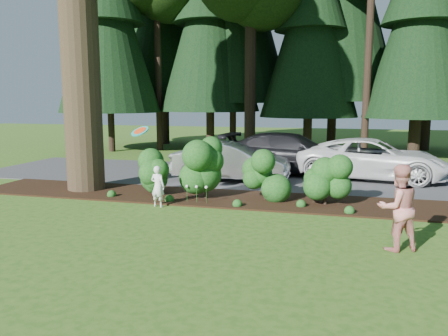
# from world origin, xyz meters

# --- Properties ---
(ground) EXTENTS (80.00, 80.00, 0.00)m
(ground) POSITION_xyz_m (0.00, 0.00, 0.00)
(ground) COLOR #285016
(ground) RESTS_ON ground
(mulch_bed) EXTENTS (16.00, 2.50, 0.05)m
(mulch_bed) POSITION_xyz_m (0.00, 3.25, 0.03)
(mulch_bed) COLOR black
(mulch_bed) RESTS_ON ground
(driveway) EXTENTS (22.00, 6.00, 0.03)m
(driveway) POSITION_xyz_m (0.00, 7.50, 0.01)
(driveway) COLOR #38383A
(driveway) RESTS_ON ground
(shrub_row) EXTENTS (6.53, 1.60, 1.61)m
(shrub_row) POSITION_xyz_m (0.77, 3.14, 0.81)
(shrub_row) COLOR #144214
(shrub_row) RESTS_ON ground
(lily_cluster) EXTENTS (0.69, 0.09, 0.57)m
(lily_cluster) POSITION_xyz_m (-0.30, 2.40, 0.50)
(lily_cluster) COLOR #144214
(lily_cluster) RESTS_ON ground
(car_silver_wagon) EXTENTS (4.46, 1.64, 1.46)m
(car_silver_wagon) POSITION_xyz_m (-0.20, 6.20, 0.76)
(car_silver_wagon) COLOR silver
(car_silver_wagon) RESTS_ON driveway
(car_white_suv) EXTENTS (5.94, 3.36, 1.56)m
(car_white_suv) POSITION_xyz_m (5.00, 7.98, 0.81)
(car_white_suv) COLOR silver
(car_white_suv) RESTS_ON driveway
(car_dark_suv) EXTENTS (5.98, 2.91, 1.68)m
(car_dark_suv) POSITION_xyz_m (1.81, 8.47, 0.87)
(car_dark_suv) COLOR black
(car_dark_suv) RESTS_ON driveway
(child) EXTENTS (0.48, 0.36, 1.20)m
(child) POSITION_xyz_m (-1.27, 1.80, 0.60)
(child) COLOR white
(child) RESTS_ON ground
(adult) EXTENTS (1.06, 0.97, 1.78)m
(adult) POSITION_xyz_m (4.92, -0.38, 0.89)
(adult) COLOR red
(adult) RESTS_ON ground
(frisbee) EXTENTS (0.58, 0.49, 0.37)m
(frisbee) POSITION_xyz_m (-1.85, 1.95, 2.17)
(frisbee) COLOR teal
(frisbee) RESTS_ON ground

